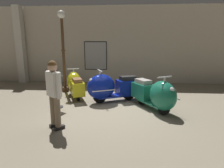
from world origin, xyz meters
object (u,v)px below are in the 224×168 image
Objects in this scene: visitor_0 at (54,90)px; lamppost at (63,46)px; scooter_0 at (75,84)px; info_stanchion at (58,93)px; scooter_1 at (110,87)px; scooter_2 at (156,95)px.

lamppost is at bearing 55.89° from visitor_0.
scooter_0 is 1.56× the size of info_stanchion.
scooter_1 is at bearing 23.94° from info_stanchion.
lamppost is 2.91× the size of info_stanchion.
scooter_2 is 1.62× the size of info_stanchion.
lamppost is at bearing -152.08° from scooter_2.
visitor_0 reaches higher than scooter_1.
info_stanchion is (-1.55, -0.69, -0.05)m from scooter_1.
lamppost is at bearing 19.57° from scooter_0.
scooter_0 is 0.92× the size of scooter_1.
scooter_1 reaches higher than scooter_2.
scooter_1 is 0.58× the size of lamppost.
lamppost is at bearing 102.07° from info_stanchion.
lamppost reaches higher than scooter_2.
scooter_1 is 1.70× the size of info_stanchion.
scooter_1 reaches higher than info_stanchion.
visitor_0 reaches higher than scooter_0.
lamppost is 2.01× the size of visitor_0.
info_stanchion reaches higher than scooter_0.
scooter_0 is 1.66m from lamppost.
info_stanchion is (0.43, -2.01, -1.40)m from lamppost.
scooter_0 is at bearing -47.32° from lamppost.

